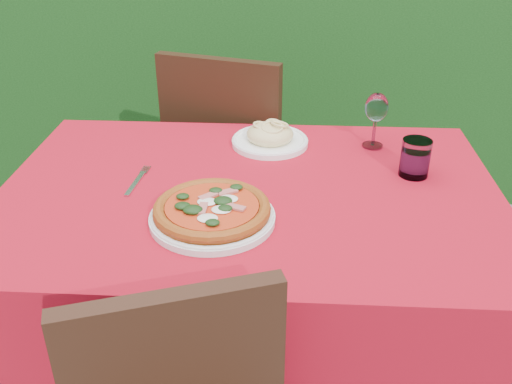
# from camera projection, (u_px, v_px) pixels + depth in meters

# --- Properties ---
(hedge) EXTENTS (3.20, 0.55, 1.78)m
(hedge) POSITION_uv_depth(u_px,v_px,m) (271.00, 1.00, 2.70)
(hedge) COLOR black
(hedge) RESTS_ON ground
(dining_table) EXTENTS (1.26, 0.86, 0.75)m
(dining_table) POSITION_uv_depth(u_px,v_px,m) (250.00, 239.00, 1.51)
(dining_table) COLOR #462E16
(dining_table) RESTS_ON ground
(chair_far) EXTENTS (0.52, 0.52, 0.94)m
(chair_far) POSITION_uv_depth(u_px,v_px,m) (232.00, 159.00, 2.08)
(chair_far) COLOR black
(chair_far) RESTS_ON ground
(pizza_plate) EXTENTS (0.33, 0.33, 0.05)m
(pizza_plate) POSITION_uv_depth(u_px,v_px,m) (212.00, 212.00, 1.29)
(pizza_plate) COLOR white
(pizza_plate) RESTS_ON dining_table
(pasta_plate) EXTENTS (0.22, 0.22, 0.06)m
(pasta_plate) POSITION_uv_depth(u_px,v_px,m) (270.00, 137.00, 1.66)
(pasta_plate) COLOR white
(pasta_plate) RESTS_ON dining_table
(water_glass) EXTENTS (0.08, 0.08, 0.10)m
(water_glass) POSITION_uv_depth(u_px,v_px,m) (415.00, 160.00, 1.48)
(water_glass) COLOR silver
(water_glass) RESTS_ON dining_table
(wine_glass) EXTENTS (0.07, 0.07, 0.16)m
(wine_glass) POSITION_uv_depth(u_px,v_px,m) (376.00, 110.00, 1.60)
(wine_glass) COLOR silver
(wine_glass) RESTS_ON dining_table
(fork) EXTENTS (0.04, 0.18, 0.00)m
(fork) POSITION_uv_depth(u_px,v_px,m) (135.00, 183.00, 1.45)
(fork) COLOR silver
(fork) RESTS_ON dining_table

